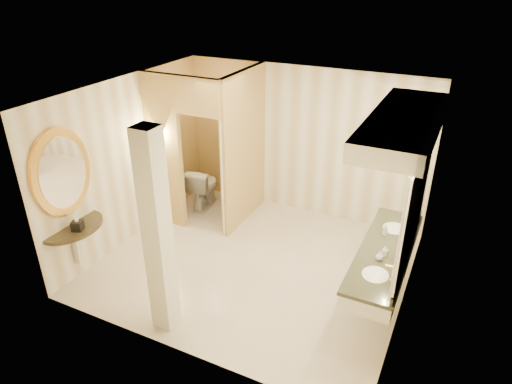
{
  "coord_description": "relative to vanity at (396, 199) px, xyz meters",
  "views": [
    {
      "loc": [
        2.6,
        -5.28,
        4.23
      ],
      "look_at": [
        -0.06,
        0.2,
        1.16
      ],
      "focal_mm": 32.0,
      "sensor_mm": 36.0,
      "label": 1
    }
  ],
  "objects": [
    {
      "name": "wall_sconce",
      "position": [
        -3.9,
        0.48,
        0.1
      ],
      "size": [
        0.14,
        0.14,
        0.42
      ],
      "color": "gold",
      "rests_on": "toilet_closet"
    },
    {
      "name": "toilet",
      "position": [
        -3.69,
        1.35,
        -1.22
      ],
      "size": [
        0.56,
        0.86,
        0.82
      ],
      "primitive_type": "imported",
      "rotation": [
        0.0,
        0.0,
        3.28
      ],
      "color": "white",
      "rests_on": "floor"
    },
    {
      "name": "floor",
      "position": [
        -1.98,
        0.05,
        -1.63
      ],
      "size": [
        4.5,
        4.5,
        0.0
      ],
      "primitive_type": "plane",
      "color": "beige",
      "rests_on": "ground"
    },
    {
      "name": "wall_front",
      "position": [
        -1.98,
        -1.95,
        -0.28
      ],
      "size": [
        4.5,
        0.02,
        2.7
      ],
      "primitive_type": "cube",
      "color": "white",
      "rests_on": "floor"
    },
    {
      "name": "wall_left",
      "position": [
        -4.23,
        0.05,
        -0.28
      ],
      "size": [
        0.02,
        4.0,
        2.7
      ],
      "primitive_type": "cube",
      "color": "white",
      "rests_on": "floor"
    },
    {
      "name": "vanity",
      "position": [
        0.0,
        0.0,
        0.0
      ],
      "size": [
        0.75,
        2.39,
        2.09
      ],
      "color": "silver",
      "rests_on": "floor"
    },
    {
      "name": "ceiling",
      "position": [
        -1.98,
        0.05,
        1.07
      ],
      "size": [
        4.5,
        4.5,
        0.0
      ],
      "primitive_type": "plane",
      "rotation": [
        3.14,
        0.0,
        0.0
      ],
      "color": "white",
      "rests_on": "wall_back"
    },
    {
      "name": "tissue_box",
      "position": [
        -4.01,
        -1.4,
        -0.68
      ],
      "size": [
        0.18,
        0.18,
        0.14
      ],
      "primitive_type": "cube",
      "rotation": [
        0.0,
        0.0,
        0.36
      ],
      "color": "black",
      "rests_on": "console_shelf"
    },
    {
      "name": "soap_bottle_b",
      "position": [
        -0.06,
        -0.28,
        -0.69
      ],
      "size": [
        0.11,
        0.11,
        0.12
      ],
      "primitive_type": "imported",
      "rotation": [
        0.0,
        0.0,
        0.18
      ],
      "color": "silver",
      "rests_on": "vanity"
    },
    {
      "name": "wall_back",
      "position": [
        -1.98,
        2.05,
        -0.28
      ],
      "size": [
        4.5,
        0.02,
        2.7
      ],
      "primitive_type": "cube",
      "color": "white",
      "rests_on": "floor"
    },
    {
      "name": "toilet_closet",
      "position": [
        -3.1,
        1.02,
        -0.24
      ],
      "size": [
        1.5,
        1.55,
        2.7
      ],
      "color": "tan",
      "rests_on": "floor"
    },
    {
      "name": "console_shelf",
      "position": [
        -4.19,
        -1.34,
        -0.29
      ],
      "size": [
        0.97,
        0.97,
        1.94
      ],
      "color": "black",
      "rests_on": "floor"
    },
    {
      "name": "pillar",
      "position": [
        -2.43,
        -1.62,
        -0.28
      ],
      "size": [
        0.27,
        0.27,
        2.7
      ],
      "primitive_type": "cube",
      "color": "silver",
      "rests_on": "floor"
    },
    {
      "name": "wall_right",
      "position": [
        0.27,
        0.05,
        -0.28
      ],
      "size": [
        0.02,
        4.0,
        2.7
      ],
      "primitive_type": "cube",
      "color": "white",
      "rests_on": "floor"
    },
    {
      "name": "soap_bottle_a",
      "position": [
        -0.01,
        -0.15,
        -0.68
      ],
      "size": [
        0.07,
        0.07,
        0.14
      ],
      "primitive_type": "imported",
      "rotation": [
        0.0,
        0.0,
        -0.17
      ],
      "color": "beige",
      "rests_on": "vanity"
    },
    {
      "name": "soap_bottle_c",
      "position": [
        -0.12,
        0.35,
        -0.66
      ],
      "size": [
        0.08,
        0.08,
        0.19
      ],
      "primitive_type": "imported",
      "rotation": [
        0.0,
        0.0,
        -0.07
      ],
      "color": "#C6B28C",
      "rests_on": "vanity"
    }
  ]
}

